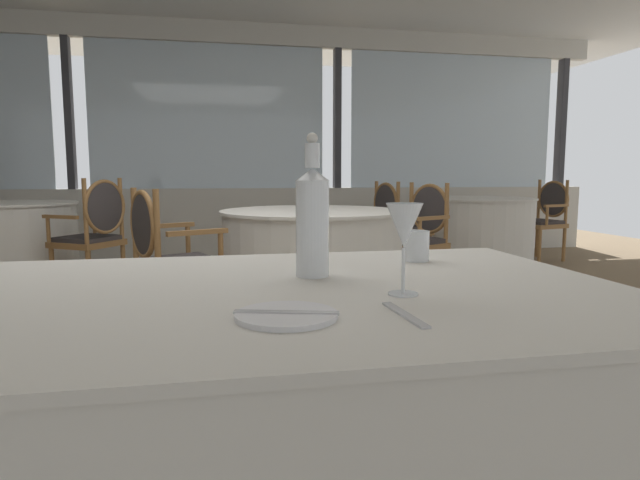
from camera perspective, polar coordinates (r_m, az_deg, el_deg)
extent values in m
plane|color=#756047|center=(3.07, -11.24, -12.55)|extent=(13.36, 13.36, 0.00)
cube|color=beige|center=(6.78, -11.37, 1.79)|extent=(10.10, 0.12, 0.85)
cube|color=beige|center=(6.96, -11.85, 20.80)|extent=(10.10, 0.12, 0.25)
cube|color=silver|center=(6.81, -11.64, 12.67)|extent=(2.79, 0.02, 1.72)
cube|color=#333338|center=(6.97, -25.06, 12.02)|extent=(0.08, 0.14, 1.72)
cube|color=silver|center=(7.50, 13.94, 12.06)|extent=(2.79, 0.02, 1.72)
cube|color=#333338|center=(6.96, 1.83, 12.67)|extent=(0.08, 0.14, 1.72)
cube|color=#333338|center=(8.27, 24.18, 11.17)|extent=(0.08, 0.14, 1.72)
cube|color=silver|center=(1.22, -3.94, -5.56)|extent=(1.57, 1.05, 0.02)
cube|color=silver|center=(1.35, -3.79, -21.55)|extent=(1.52, 1.02, 0.74)
cylinder|color=white|center=(0.97, -3.59, -7.97)|extent=(0.18, 0.18, 0.01)
cube|color=silver|center=(0.96, -3.60, -7.68)|extent=(0.19, 0.07, 0.00)
cube|color=silver|center=(0.99, 8.95, -7.80)|extent=(0.03, 0.18, 0.00)
cylinder|color=white|center=(1.34, -0.81, 1.21)|extent=(0.08, 0.08, 0.24)
cone|color=white|center=(1.33, -0.82, 6.99)|extent=(0.08, 0.08, 0.03)
cylinder|color=white|center=(1.33, -0.83, 8.92)|extent=(0.04, 0.04, 0.06)
sphere|color=silver|center=(1.33, -0.83, 10.73)|extent=(0.03, 0.03, 0.03)
cylinder|color=white|center=(1.16, 8.78, -5.66)|extent=(0.06, 0.06, 0.00)
cylinder|color=white|center=(1.15, 8.83, -3.21)|extent=(0.01, 0.01, 0.10)
cone|color=white|center=(1.14, 8.92, 1.52)|extent=(0.08, 0.08, 0.09)
cylinder|color=white|center=(1.61, 10.16, -0.61)|extent=(0.08, 0.08, 0.09)
cylinder|color=silver|center=(5.72, -30.22, 3.36)|extent=(1.20, 1.20, 0.02)
cylinder|color=silver|center=(5.75, -29.99, -0.44)|extent=(1.16, 1.16, 0.74)
cube|color=olive|center=(5.04, -23.43, -0.32)|extent=(0.64, 0.64, 0.05)
cube|color=#383333|center=(5.03, -23.45, 0.17)|extent=(0.59, 0.59, 0.04)
cylinder|color=olive|center=(5.08, -26.50, -3.02)|extent=(0.04, 0.04, 0.41)
cylinder|color=olive|center=(5.35, -23.29, -2.39)|extent=(0.04, 0.04, 0.41)
cylinder|color=olive|center=(4.79, -23.31, -3.42)|extent=(0.04, 0.04, 0.41)
cylinder|color=olive|center=(5.07, -20.11, -2.72)|extent=(0.04, 0.04, 0.41)
cylinder|color=olive|center=(4.73, -23.62, 2.79)|extent=(0.04, 0.04, 0.53)
cylinder|color=olive|center=(5.02, -20.35, 3.14)|extent=(0.04, 0.04, 0.53)
ellipsoid|color=#383333|center=(4.86, -21.82, 3.28)|extent=(0.26, 0.35, 0.45)
torus|color=olive|center=(4.86, -21.82, 3.28)|extent=(0.28, 0.40, 0.46)
cube|color=olive|center=(4.86, -25.83, 2.22)|extent=(0.33, 0.23, 0.03)
cylinder|color=olive|center=(4.97, -26.85, 0.98)|extent=(0.03, 0.03, 0.22)
cube|color=olive|center=(5.21, -21.76, 2.69)|extent=(0.33, 0.23, 0.03)
cylinder|color=olive|center=(5.31, -22.80, 1.52)|extent=(0.03, 0.03, 0.22)
cylinder|color=silver|center=(3.86, -0.81, 3.03)|extent=(1.32, 1.32, 0.02)
cylinder|color=silver|center=(3.91, -0.80, -2.57)|extent=(1.28, 1.28, 0.74)
cube|color=olive|center=(3.43, -14.67, -2.93)|extent=(0.61, 0.61, 0.05)
cube|color=#383333|center=(3.42, -14.69, -2.22)|extent=(0.56, 0.56, 0.04)
cylinder|color=olive|center=(3.73, -12.80, -5.76)|extent=(0.04, 0.04, 0.42)
cylinder|color=olive|center=(3.37, -10.10, -7.04)|extent=(0.04, 0.04, 0.42)
cylinder|color=olive|center=(3.59, -18.71, -6.42)|extent=(0.04, 0.04, 0.42)
cylinder|color=olive|center=(3.22, -16.57, -7.87)|extent=(0.04, 0.04, 0.42)
cylinder|color=olive|center=(3.52, -19.02, 1.44)|extent=(0.04, 0.04, 0.47)
cylinder|color=olive|center=(3.14, -16.88, 0.90)|extent=(0.04, 0.04, 0.47)
ellipsoid|color=#383333|center=(3.32, -18.27, 1.57)|extent=(0.21, 0.38, 0.39)
torus|color=olive|center=(3.32, -18.27, 1.57)|extent=(0.20, 0.38, 0.41)
cube|color=olive|center=(3.63, -15.92, 1.48)|extent=(0.35, 0.19, 0.03)
cylinder|color=olive|center=(3.70, -13.82, -0.08)|extent=(0.03, 0.03, 0.22)
cube|color=olive|center=(3.17, -12.82, 0.81)|extent=(0.35, 0.19, 0.03)
cylinder|color=olive|center=(3.24, -10.48, -0.96)|extent=(0.03, 0.03, 0.22)
cube|color=olive|center=(4.54, 9.60, -0.55)|extent=(0.61, 0.61, 0.05)
cube|color=#383333|center=(4.54, 9.61, -0.01)|extent=(0.56, 0.56, 0.04)
cylinder|color=olive|center=(4.30, 9.57, -4.06)|extent=(0.04, 0.04, 0.41)
cylinder|color=olive|center=(4.58, 6.00, -3.32)|extent=(0.04, 0.04, 0.41)
cylinder|color=olive|center=(4.59, 13.08, -3.45)|extent=(0.04, 0.04, 0.41)
cylinder|color=olive|center=(4.86, 9.52, -2.80)|extent=(0.04, 0.04, 0.41)
cylinder|color=olive|center=(4.53, 13.26, 2.79)|extent=(0.04, 0.04, 0.49)
cylinder|color=olive|center=(4.80, 9.64, 3.10)|extent=(0.04, 0.04, 0.49)
ellipsoid|color=#383333|center=(4.67, 11.53, 3.26)|extent=(0.21, 0.38, 0.41)
torus|color=olive|center=(4.67, 11.53, 3.26)|extent=(0.21, 0.40, 0.43)
cube|color=olive|center=(4.33, 11.84, 2.30)|extent=(0.35, 0.19, 0.03)
cylinder|color=olive|center=(4.24, 10.52, 0.74)|extent=(0.03, 0.03, 0.22)
cube|color=olive|center=(4.68, 7.31, 2.73)|extent=(0.35, 0.19, 0.03)
cylinder|color=olive|center=(4.60, 6.00, 1.29)|extent=(0.03, 0.03, 0.22)
cylinder|color=silver|center=(6.20, 16.28, 4.23)|extent=(1.27, 1.27, 0.02)
cylinder|color=silver|center=(6.22, 16.16, 0.72)|extent=(1.23, 1.23, 0.74)
cube|color=olive|center=(5.62, 8.76, 0.87)|extent=(0.56, 0.56, 0.05)
cube|color=#383333|center=(5.61, 8.77, 1.31)|extent=(0.52, 0.52, 0.04)
cylinder|color=olive|center=(5.92, 9.22, -1.05)|extent=(0.04, 0.04, 0.41)
cylinder|color=olive|center=(5.60, 11.56, -1.56)|extent=(0.04, 0.04, 0.41)
cylinder|color=olive|center=(5.70, 5.92, -1.31)|extent=(0.04, 0.04, 0.41)
cylinder|color=olive|center=(5.37, 8.17, -1.85)|extent=(0.04, 0.04, 0.41)
cylinder|color=olive|center=(5.65, 5.98, 3.72)|extent=(0.04, 0.04, 0.49)
cylinder|color=olive|center=(5.32, 8.26, 3.48)|extent=(0.04, 0.04, 0.49)
ellipsoid|color=#383333|center=(5.47, 6.96, 3.86)|extent=(0.15, 0.39, 0.41)
torus|color=olive|center=(5.47, 6.96, 3.86)|extent=(0.14, 0.42, 0.43)
cube|color=olive|center=(5.81, 7.57, 3.52)|extent=(0.37, 0.13, 0.03)
cylinder|color=olive|center=(5.90, 8.70, 2.48)|extent=(0.03, 0.03, 0.22)
cube|color=olive|center=(5.40, 10.49, 3.21)|extent=(0.37, 0.13, 0.03)
cylinder|color=olive|center=(5.50, 11.65, 2.09)|extent=(0.03, 0.03, 0.22)
cube|color=olive|center=(6.91, 22.21, 1.47)|extent=(0.56, 0.56, 0.05)
cube|color=#383333|center=(6.90, 22.22, 1.83)|extent=(0.52, 0.52, 0.04)
cylinder|color=olive|center=(6.65, 22.24, -0.65)|extent=(0.04, 0.04, 0.40)
cylinder|color=olive|center=(6.92, 19.78, -0.27)|extent=(0.04, 0.04, 0.40)
cylinder|color=olive|center=(6.95, 24.45, -0.45)|extent=(0.04, 0.04, 0.40)
cylinder|color=olive|center=(7.21, 22.01, -0.09)|extent=(0.04, 0.04, 0.40)
cylinder|color=olive|center=(6.91, 24.66, 3.68)|extent=(0.04, 0.04, 0.51)
cylinder|color=olive|center=(7.17, 22.19, 3.90)|extent=(0.04, 0.04, 0.51)
ellipsoid|color=#383333|center=(7.05, 23.49, 4.00)|extent=(0.15, 0.39, 0.43)
torus|color=olive|center=(7.05, 23.49, 4.00)|extent=(0.14, 0.43, 0.44)
cube|color=olive|center=(6.71, 23.77, 3.35)|extent=(0.37, 0.13, 0.03)
cylinder|color=olive|center=(6.61, 22.93, 2.39)|extent=(0.03, 0.03, 0.22)
cube|color=olive|center=(7.05, 20.68, 3.63)|extent=(0.37, 0.13, 0.03)
cylinder|color=olive|center=(6.95, 19.84, 2.72)|extent=(0.03, 0.03, 0.22)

